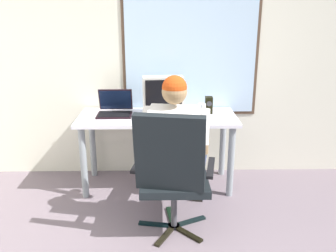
{
  "coord_description": "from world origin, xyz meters",
  "views": [
    {
      "loc": [
        0.09,
        -1.39,
        1.72
      ],
      "look_at": [
        0.15,
        1.62,
        0.75
      ],
      "focal_mm": 39.02,
      "sensor_mm": 36.0,
      "label": 1
    }
  ],
  "objects": [
    {
      "name": "wall_rear",
      "position": [
        0.02,
        2.38,
        1.39
      ],
      "size": [
        5.0,
        0.08,
        2.8
      ],
      "color": "silver",
      "rests_on": "ground"
    },
    {
      "name": "laptop",
      "position": [
        -0.37,
        2.09,
        0.8
      ],
      "size": [
        0.33,
        0.32,
        0.23
      ],
      "color": "black",
      "rests_on": "desk"
    },
    {
      "name": "desk",
      "position": [
        0.05,
        2.01,
        0.62
      ],
      "size": [
        1.53,
        0.62,
        0.73
      ],
      "color": "gray",
      "rests_on": "ground"
    },
    {
      "name": "crt_monitor",
      "position": [
        0.11,
        2.05,
        0.94
      ],
      "size": [
        0.4,
        0.26,
        0.37
      ],
      "color": "beige",
      "rests_on": "desk"
    },
    {
      "name": "person_seated",
      "position": [
        0.21,
        1.39,
        0.65
      ],
      "size": [
        0.59,
        0.86,
        1.26
      ],
      "color": "#354060",
      "rests_on": "ground"
    },
    {
      "name": "desk_speaker",
      "position": [
        0.56,
        2.09,
        0.82
      ],
      "size": [
        0.08,
        0.09,
        0.16
      ],
      "color": "black",
      "rests_on": "desk"
    },
    {
      "name": "wine_glass",
      "position": [
        0.46,
        1.86,
        0.84
      ],
      "size": [
        0.08,
        0.08,
        0.15
      ],
      "color": "silver",
      "rests_on": "desk"
    },
    {
      "name": "office_chair",
      "position": [
        0.17,
        1.11,
        0.57
      ],
      "size": [
        0.67,
        0.64,
        1.04
      ],
      "color": "black",
      "rests_on": "ground"
    }
  ]
}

